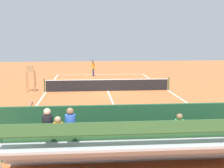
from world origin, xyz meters
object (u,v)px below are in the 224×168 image
object	(u,v)px
tennis_ball_far	(104,79)
tennis_ball_near	(74,81)
line_judge	(29,125)
umpire_chair	(31,76)
tennis_net	(108,85)
tennis_player	(93,67)
equipment_bag	(148,146)
courtside_bench	(195,134)
bleacher_stand	(141,145)
tennis_racket	(86,76)

from	to	relation	value
tennis_ball_far	tennis_ball_near	bearing A→B (deg)	16.54
line_judge	umpire_chair	bearing A→B (deg)	-80.68
tennis_net	tennis_ball_near	xyz separation A→B (m)	(2.94, -6.00, -0.47)
tennis_net	tennis_ball_far	size ratio (longest dim) A/B	156.06
tennis_net	tennis_player	bearing A→B (deg)	-84.61
equipment_bag	courtside_bench	bearing A→B (deg)	-176.19
line_judge	tennis_ball_far	bearing A→B (deg)	-101.92
equipment_bag	tennis_ball_near	xyz separation A→B (m)	(3.54, -19.40, -0.15)
courtside_bench	tennis_ball_far	bearing A→B (deg)	-83.16
bleacher_stand	equipment_bag	xyz separation A→B (m)	(-0.68, -1.96, -0.77)
tennis_player	tennis_ball_far	size ratio (longest dim) A/B	29.18
tennis_net	umpire_chair	xyz separation A→B (m)	(6.20, -0.22, 0.81)
bleacher_stand	tennis_ball_far	bearing A→B (deg)	-90.48
tennis_ball_far	line_judge	world-z (taller)	line_judge
tennis_net	tennis_ball_far	world-z (taller)	tennis_net
umpire_chair	line_judge	distance (m)	13.24
line_judge	equipment_bag	bearing A→B (deg)	173.20
tennis_racket	tennis_ball_near	world-z (taller)	tennis_ball_near
equipment_bag	line_judge	xyz separation A→B (m)	(4.66, -0.56, 0.84)
tennis_racket	bleacher_stand	bearing A→B (deg)	93.85
tennis_net	tennis_ball_near	distance (m)	6.70
tennis_player	tennis_ball_near	size ratio (longest dim) A/B	29.18
umpire_chair	tennis_ball_far	bearing A→B (deg)	-133.37
line_judge	tennis_player	bearing A→B (deg)	-98.01
tennis_ball_near	tennis_ball_far	xyz separation A→B (m)	(-3.05, -0.91, 0.00)
equipment_bag	tennis_racket	world-z (taller)	equipment_bag
tennis_racket	tennis_ball_far	size ratio (longest dim) A/B	8.53
umpire_chair	equipment_bag	world-z (taller)	umpire_chair
tennis_ball_near	tennis_ball_far	world-z (taller)	same
tennis_net	line_judge	world-z (taller)	line_judge
tennis_net	tennis_ball_far	xyz separation A→B (m)	(-0.11, -6.90, -0.47)
tennis_player	line_judge	distance (m)	22.62
bleacher_stand	line_judge	xyz separation A→B (m)	(3.98, -2.52, 0.06)
umpire_chair	courtside_bench	distance (m)	16.09
umpire_chair	tennis_ball_far	xyz separation A→B (m)	(-6.31, -6.68, -1.28)
courtside_bench	equipment_bag	world-z (taller)	courtside_bench
line_judge	tennis_racket	bearing A→B (deg)	-95.98
tennis_ball_near	tennis_racket	bearing A→B (deg)	-110.06
tennis_player	tennis_ball_near	bearing A→B (deg)	60.18
line_judge	courtside_bench	bearing A→B (deg)	176.29
tennis_racket	line_judge	size ratio (longest dim) A/B	0.29
umpire_chair	line_judge	xyz separation A→B (m)	(-2.15, 13.07, -0.30)
equipment_bag	line_judge	bearing A→B (deg)	-6.80
bleacher_stand	equipment_bag	world-z (taller)	bleacher_stand
courtside_bench	line_judge	xyz separation A→B (m)	(6.59, -0.43, 0.46)
bleacher_stand	courtside_bench	world-z (taller)	bleacher_stand
bleacher_stand	courtside_bench	distance (m)	3.36
umpire_chair	bleacher_stand	bearing A→B (deg)	111.46
tennis_racket	line_judge	xyz separation A→B (m)	(2.32, 22.15, 1.00)
courtside_bench	tennis_racket	xyz separation A→B (m)	(4.27, -22.58, -0.54)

